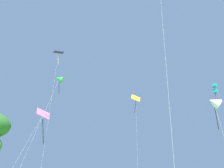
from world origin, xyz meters
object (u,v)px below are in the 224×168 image
object	(u,v)px
kite_green_small	(59,79)
kite_yellow_diamond	(136,102)
kite_black_large	(58,57)
kite_teal_box	(215,89)
kite_pink_low	(43,121)
kite_white_distant	(214,102)

from	to	relation	value
kite_green_small	kite_yellow_diamond	bearing A→B (deg)	51.47
kite_black_large	kite_teal_box	bearing A→B (deg)	7.58
kite_green_small	kite_teal_box	bearing A→B (deg)	29.24
kite_yellow_diamond	kite_pink_low	world-z (taller)	kite_yellow_diamond
kite_black_large	kite_green_small	xyz separation A→B (m)	(3.61, -10.88, -8.99)
kite_black_large	kite_pink_low	world-z (taller)	kite_black_large
kite_black_large	kite_yellow_diamond	distance (m)	17.14
kite_teal_box	kite_yellow_diamond	bearing A→B (deg)	-176.34
kite_teal_box	kite_pink_low	bearing A→B (deg)	-154.73
kite_teal_box	kite_green_small	world-z (taller)	kite_teal_box
kite_teal_box	kite_yellow_diamond	world-z (taller)	kite_teal_box
kite_teal_box	kite_white_distant	distance (m)	24.77
kite_yellow_diamond	kite_green_small	distance (m)	17.79
kite_white_distant	kite_black_large	bearing A→B (deg)	140.80
kite_yellow_diamond	kite_green_small	xyz separation A→B (m)	(-11.08, -13.91, -0.70)
kite_white_distant	kite_yellow_diamond	xyz separation A→B (m)	(-6.62, 20.41, 6.04)
kite_pink_low	kite_white_distant	bearing A→B (deg)	-21.58
kite_black_large	kite_white_distant	size ratio (longest dim) A/B	2.62
kite_teal_box	kite_pink_low	size ratio (longest dim) A/B	1.81
kite_teal_box	kite_white_distant	world-z (taller)	kite_teal_box
kite_pink_low	kite_green_small	bearing A→B (deg)	-32.28
kite_yellow_diamond	kite_black_large	bearing A→B (deg)	-168.34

